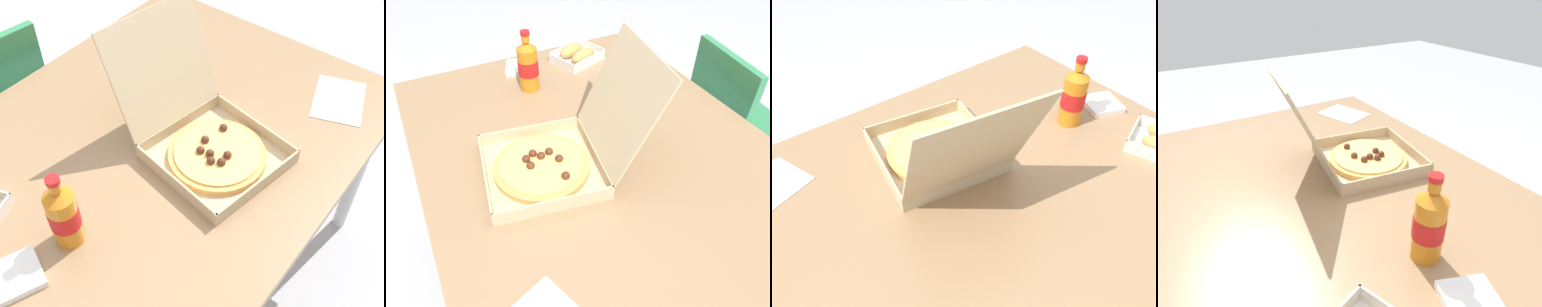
{
  "view_description": "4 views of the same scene",
  "coord_description": "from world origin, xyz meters",
  "views": [
    {
      "loc": [
        -0.74,
        -0.7,
        1.74
      ],
      "look_at": [
        -0.03,
        -0.14,
        0.76
      ],
      "focal_mm": 46.09,
      "sensor_mm": 36.0,
      "label": 1
    },
    {
      "loc": [
        0.74,
        -0.43,
        1.46
      ],
      "look_at": [
        0.04,
        -0.08,
        0.75
      ],
      "focal_mm": 34.18,
      "sensor_mm": 36.0,
      "label": 2
    },
    {
      "loc": [
        0.47,
        0.52,
        1.47
      ],
      "look_at": [
        -0.03,
        -0.12,
        0.74
      ],
      "focal_mm": 36.2,
      "sensor_mm": 36.0,
      "label": 3
    },
    {
      "loc": [
        -0.78,
        0.38,
        1.3
      ],
      "look_at": [
        0.05,
        -0.12,
        0.77
      ],
      "focal_mm": 30.07,
      "sensor_mm": 36.0,
      "label": 4
    }
  ],
  "objects": [
    {
      "name": "napkin_pile",
      "position": [
        -0.55,
        -0.04,
        0.73
      ],
      "size": [
        0.14,
        0.14,
        0.02
      ],
      "primitive_type": "cube",
      "rotation": [
        0.0,
        0.0,
        -0.38
      ],
      "color": "white",
      "rests_on": "dining_table"
    },
    {
      "name": "cola_bottle",
      "position": [
        -0.4,
        -0.06,
        0.82
      ],
      "size": [
        0.07,
        0.07,
        0.22
      ],
      "color": "orange",
      "rests_on": "dining_table"
    },
    {
      "name": "pizza_box_open",
      "position": [
        0.04,
        -0.15,
        0.77
      ],
      "size": [
        0.39,
        0.5,
        0.34
      ],
      "color": "tan",
      "rests_on": "dining_table"
    },
    {
      "name": "dining_table",
      "position": [
        0.0,
        0.0,
        0.65
      ],
      "size": [
        1.33,
        1.04,
        0.72
      ],
      "color": "#997551",
      "rests_on": "ground_plane"
    }
  ]
}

